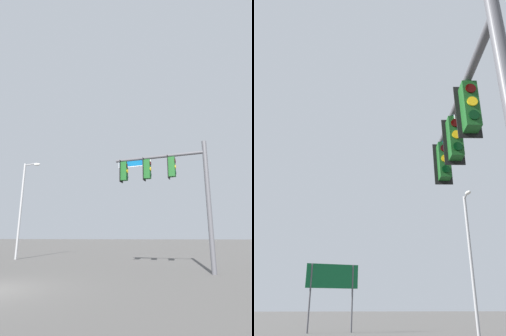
# 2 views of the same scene
# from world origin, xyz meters

# --- Properties ---
(signal_pole_near) EXTENTS (5.20, 1.05, 6.74)m
(signal_pole_near) POSITION_xyz_m (-6.31, -6.15, 4.78)
(signal_pole_near) COLOR #47474C
(signal_pole_near) RESTS_ON ground_plane
(highway_sign) EXTENTS (0.68, 3.70, 4.48)m
(highway_sign) POSITION_xyz_m (12.89, -3.81, 3.29)
(highway_sign) COLOR #47474C
(highway_sign) RESTS_ON ground_plane
(street_lamp) EXTENTS (1.76, 0.60, 7.93)m
(street_lamp) POSITION_xyz_m (6.23, -11.50, 4.53)
(street_lamp) COLOR gray
(street_lamp) RESTS_ON ground_plane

